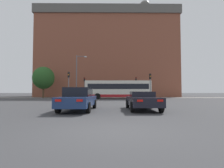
{
  "coord_description": "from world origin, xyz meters",
  "views": [
    {
      "loc": [
        0.0,
        -5.37,
        1.21
      ],
      "look_at": [
        0.28,
        22.79,
        2.49
      ],
      "focal_mm": 28.0,
      "sensor_mm": 36.0,
      "label": 1
    }
  ],
  "objects_px": {
    "traffic_light_far_left": "(84,84)",
    "pedestrian_waiting": "(122,93)",
    "street_lamp_junction": "(78,73)",
    "bus_crossing_lead": "(118,89)",
    "traffic_light_far_right": "(136,84)",
    "traffic_light_near_left": "(69,81)",
    "pedestrian_walking_east": "(143,92)",
    "car_saloon_left": "(79,99)",
    "traffic_light_near_right": "(150,82)",
    "car_roadster_right": "(142,100)"
  },
  "relations": [
    {
      "from": "car_saloon_left",
      "to": "street_lamp_junction",
      "type": "relative_size",
      "value": 0.67
    },
    {
      "from": "bus_crossing_lead",
      "to": "pedestrian_waiting",
      "type": "bearing_deg",
      "value": -11.37
    },
    {
      "from": "pedestrian_waiting",
      "to": "pedestrian_walking_east",
      "type": "xyz_separation_m",
      "value": [
        4.41,
        0.05,
        0.13
      ]
    },
    {
      "from": "pedestrian_walking_east",
      "to": "traffic_light_far_right",
      "type": "bearing_deg",
      "value": 50.08
    },
    {
      "from": "car_saloon_left",
      "to": "traffic_light_far_right",
      "type": "relative_size",
      "value": 1.15
    },
    {
      "from": "car_roadster_right",
      "to": "traffic_light_near_left",
      "type": "relative_size",
      "value": 1.09
    },
    {
      "from": "traffic_light_far_left",
      "to": "pedestrian_waiting",
      "type": "xyz_separation_m",
      "value": [
        7.93,
        0.55,
        -1.84
      ]
    },
    {
      "from": "bus_crossing_lead",
      "to": "pedestrian_waiting",
      "type": "relative_size",
      "value": 6.75
    },
    {
      "from": "bus_crossing_lead",
      "to": "street_lamp_junction",
      "type": "xyz_separation_m",
      "value": [
        -6.72,
        -1.35,
        2.76
      ]
    },
    {
      "from": "traffic_light_near_right",
      "to": "street_lamp_junction",
      "type": "relative_size",
      "value": 0.52
    },
    {
      "from": "traffic_light_far_left",
      "to": "traffic_light_near_left",
      "type": "height_order",
      "value": "traffic_light_far_left"
    },
    {
      "from": "traffic_light_far_left",
      "to": "traffic_light_near_left",
      "type": "bearing_deg",
      "value": -92.96
    },
    {
      "from": "pedestrian_waiting",
      "to": "traffic_light_near_right",
      "type": "bearing_deg",
      "value": -50.03
    },
    {
      "from": "car_roadster_right",
      "to": "traffic_light_near_left",
      "type": "distance_m",
      "value": 15.54
    },
    {
      "from": "traffic_light_far_left",
      "to": "pedestrian_walking_east",
      "type": "distance_m",
      "value": 12.47
    },
    {
      "from": "traffic_light_far_left",
      "to": "street_lamp_junction",
      "type": "distance_m",
      "value": 7.08
    },
    {
      "from": "traffic_light_near_right",
      "to": "pedestrian_waiting",
      "type": "relative_size",
      "value": 2.32
    },
    {
      "from": "car_saloon_left",
      "to": "bus_crossing_lead",
      "type": "bearing_deg",
      "value": 81.43
    },
    {
      "from": "car_roadster_right",
      "to": "pedestrian_waiting",
      "type": "relative_size",
      "value": 2.67
    },
    {
      "from": "car_roadster_right",
      "to": "traffic_light_near_left",
      "type": "xyz_separation_m",
      "value": [
        -8.1,
        13.1,
        2.1
      ]
    },
    {
      "from": "street_lamp_junction",
      "to": "car_saloon_left",
      "type": "bearing_deg",
      "value": -79.39
    },
    {
      "from": "bus_crossing_lead",
      "to": "traffic_light_near_left",
      "type": "bearing_deg",
      "value": 127.85
    },
    {
      "from": "bus_crossing_lead",
      "to": "traffic_light_near_left",
      "type": "distance_m",
      "value": 9.28
    },
    {
      "from": "traffic_light_far_right",
      "to": "pedestrian_walking_east",
      "type": "height_order",
      "value": "traffic_light_far_right"
    },
    {
      "from": "traffic_light_far_right",
      "to": "pedestrian_waiting",
      "type": "bearing_deg",
      "value": 170.43
    },
    {
      "from": "traffic_light_near_right",
      "to": "pedestrian_walking_east",
      "type": "distance_m",
      "value": 11.78
    },
    {
      "from": "car_saloon_left",
      "to": "traffic_light_near_left",
      "type": "xyz_separation_m",
      "value": [
        -3.87,
        13.37,
        1.99
      ]
    },
    {
      "from": "bus_crossing_lead",
      "to": "traffic_light_near_right",
      "type": "relative_size",
      "value": 2.92
    },
    {
      "from": "traffic_light_near_right",
      "to": "traffic_light_near_left",
      "type": "bearing_deg",
      "value": -179.16
    },
    {
      "from": "traffic_light_near_left",
      "to": "car_saloon_left",
      "type": "bearing_deg",
      "value": -73.84
    },
    {
      "from": "traffic_light_far_left",
      "to": "pedestrian_waiting",
      "type": "bearing_deg",
      "value": 3.93
    },
    {
      "from": "traffic_light_far_right",
      "to": "car_saloon_left",
      "type": "bearing_deg",
      "value": -106.75
    },
    {
      "from": "traffic_light_far_right",
      "to": "car_roadster_right",
      "type": "bearing_deg",
      "value": -97.46
    },
    {
      "from": "car_saloon_left",
      "to": "traffic_light_near_right",
      "type": "distance_m",
      "value": 15.74
    },
    {
      "from": "car_roadster_right",
      "to": "bus_crossing_lead",
      "type": "distance_m",
      "value": 18.8
    },
    {
      "from": "car_roadster_right",
      "to": "pedestrian_walking_east",
      "type": "bearing_deg",
      "value": 78.8
    },
    {
      "from": "traffic_light_far_left",
      "to": "pedestrian_waiting",
      "type": "height_order",
      "value": "traffic_light_far_left"
    },
    {
      "from": "bus_crossing_lead",
      "to": "traffic_light_far_left",
      "type": "bearing_deg",
      "value": 50.44
    },
    {
      "from": "bus_crossing_lead",
      "to": "street_lamp_junction",
      "type": "relative_size",
      "value": 1.53
    },
    {
      "from": "traffic_light_far_right",
      "to": "pedestrian_waiting",
      "type": "distance_m",
      "value": 3.4
    },
    {
      "from": "traffic_light_near_left",
      "to": "street_lamp_junction",
      "type": "xyz_separation_m",
      "value": [
        0.56,
        4.31,
        1.71
      ]
    },
    {
      "from": "bus_crossing_lead",
      "to": "traffic_light_far_right",
      "type": "distance_m",
      "value": 7.0
    },
    {
      "from": "street_lamp_junction",
      "to": "pedestrian_waiting",
      "type": "bearing_deg",
      "value": 43.1
    },
    {
      "from": "street_lamp_junction",
      "to": "bus_crossing_lead",
      "type": "bearing_deg",
      "value": 11.37
    },
    {
      "from": "bus_crossing_lead",
      "to": "traffic_light_near_right",
      "type": "height_order",
      "value": "traffic_light_near_right"
    },
    {
      "from": "traffic_light_near_left",
      "to": "bus_crossing_lead",
      "type": "bearing_deg",
      "value": 37.85
    },
    {
      "from": "car_saloon_left",
      "to": "pedestrian_waiting",
      "type": "bearing_deg",
      "value": 81.14
    },
    {
      "from": "car_saloon_left",
      "to": "pedestrian_waiting",
      "type": "distance_m",
      "value": 25.53
    },
    {
      "from": "car_saloon_left",
      "to": "pedestrian_waiting",
      "type": "xyz_separation_m",
      "value": [
        4.63,
        25.11,
        0.22
      ]
    },
    {
      "from": "traffic_light_near_right",
      "to": "pedestrian_waiting",
      "type": "xyz_separation_m",
      "value": [
        -3.19,
        11.57,
        -1.64
      ]
    }
  ]
}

